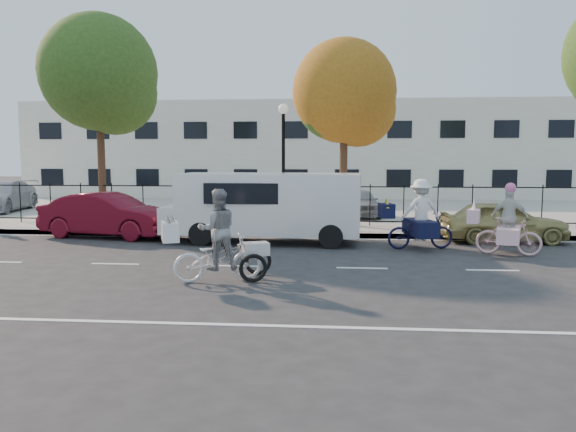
# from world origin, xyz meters

# --- Properties ---
(ground) EXTENTS (120.00, 120.00, 0.00)m
(ground) POSITION_xyz_m (0.00, 0.00, 0.00)
(ground) COLOR #333334
(road_markings) EXTENTS (60.00, 9.52, 0.01)m
(road_markings) POSITION_xyz_m (0.00, 0.00, 0.01)
(road_markings) COLOR silver
(road_markings) RESTS_ON ground
(curb) EXTENTS (60.00, 0.10, 0.15)m
(curb) POSITION_xyz_m (0.00, 5.05, 0.07)
(curb) COLOR #A8A399
(curb) RESTS_ON ground
(sidewalk) EXTENTS (60.00, 2.20, 0.15)m
(sidewalk) POSITION_xyz_m (0.00, 6.10, 0.07)
(sidewalk) COLOR #A8A399
(sidewalk) RESTS_ON ground
(parking_lot) EXTENTS (60.00, 15.60, 0.15)m
(parking_lot) POSITION_xyz_m (0.00, 15.00, 0.07)
(parking_lot) COLOR #A8A399
(parking_lot) RESTS_ON ground
(iron_fence) EXTENTS (58.00, 0.06, 1.50)m
(iron_fence) POSITION_xyz_m (0.00, 7.20, 0.90)
(iron_fence) COLOR black
(iron_fence) RESTS_ON sidewalk
(building) EXTENTS (34.00, 10.00, 6.00)m
(building) POSITION_xyz_m (0.00, 25.00, 3.00)
(building) COLOR silver
(building) RESTS_ON ground
(lamppost) EXTENTS (0.36, 0.36, 4.33)m
(lamppost) POSITION_xyz_m (0.50, 6.80, 3.11)
(lamppost) COLOR black
(lamppost) RESTS_ON sidewalk
(street_sign) EXTENTS (0.85, 0.06, 1.80)m
(street_sign) POSITION_xyz_m (-1.85, 6.80, 1.42)
(street_sign) COLOR black
(street_sign) RESTS_ON sidewalk
(zebra_trike) EXTENTS (2.26, 1.52, 1.95)m
(zebra_trike) POSITION_xyz_m (-0.09, -1.62, 0.75)
(zebra_trike) COLOR white
(zebra_trike) RESTS_ON ground
(unicorn_bike) EXTENTS (1.97, 1.42, 1.94)m
(unicorn_bike) POSITION_xyz_m (6.94, 2.16, 0.72)
(unicorn_bike) COLOR beige
(unicorn_bike) RESTS_ON ground
(bull_bike) EXTENTS (2.21, 1.54, 2.00)m
(bull_bike) POSITION_xyz_m (4.75, 2.97, 0.80)
(bull_bike) COLOR black
(bull_bike) RESTS_ON ground
(white_van) EXTENTS (6.05, 2.30, 2.12)m
(white_van) POSITION_xyz_m (0.26, 3.80, 1.17)
(white_van) COLOR white
(white_van) RESTS_ON ground
(red_sedan) EXTENTS (4.62, 2.36, 1.45)m
(red_sedan) POSITION_xyz_m (-5.03, 4.50, 0.73)
(red_sedan) COLOR #590A18
(red_sedan) RESTS_ON ground
(gold_sedan) EXTENTS (3.81, 1.61, 1.29)m
(gold_sedan) POSITION_xyz_m (7.51, 4.50, 0.64)
(gold_sedan) COLOR tan
(gold_sedan) RESTS_ON ground
(lot_car_a) EXTENTS (2.62, 5.01, 1.39)m
(lot_car_a) POSITION_xyz_m (-12.88, 11.25, 0.84)
(lot_car_a) COLOR #AFB2B8
(lot_car_a) RESTS_ON parking_lot
(lot_car_c) EXTENTS (2.12, 3.75, 1.17)m
(lot_car_c) POSITION_xyz_m (-2.62, 10.15, 0.74)
(lot_car_c) COLOR #45484C
(lot_car_c) RESTS_ON parking_lot
(lot_car_d) EXTENTS (1.96, 3.63, 1.17)m
(lot_car_d) POSITION_xyz_m (3.34, 10.36, 0.74)
(lot_car_d) COLOR #929498
(lot_car_d) RESTS_ON parking_lot
(tree_west) EXTENTS (4.29, 4.29, 7.87)m
(tree_west) POSITION_xyz_m (-6.25, 7.36, 5.51)
(tree_west) COLOR #442D1D
(tree_west) RESTS_ON ground
(tree_mid) EXTENTS (3.72, 3.72, 6.82)m
(tree_mid) POSITION_xyz_m (2.78, 7.36, 4.77)
(tree_mid) COLOR #442D1D
(tree_mid) RESTS_ON ground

